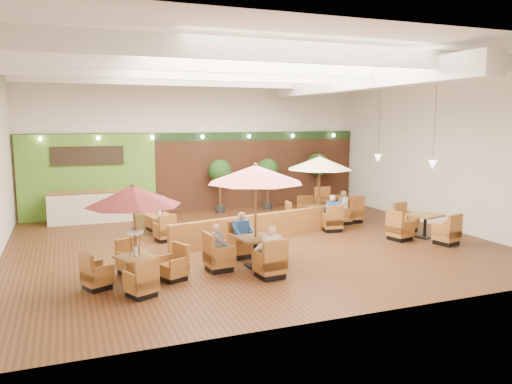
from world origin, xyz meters
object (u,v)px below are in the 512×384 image
table_3 (160,220)px  diner_1 (243,230)px  diner_3 (332,209)px  diner_2 (219,242)px  table_2 (320,178)px  table_5 (338,207)px  service_counter (91,207)px  table_1 (253,193)px  booth_divider (256,227)px  table_4 (418,227)px  topiary_0 (220,173)px  table_0 (134,216)px  topiary_1 (268,172)px  topiary_2 (318,167)px  diner_4 (342,204)px  diner_0 (270,246)px

table_3 → diner_1: table_3 is taller
diner_3 → diner_2: bearing=-133.8°
table_2 → table_5: (1.43, 1.15, -1.33)m
service_counter → table_1: size_ratio=1.13×
service_counter → booth_divider: size_ratio=0.51×
table_2 → table_4: size_ratio=0.95×
table_5 → topiary_0: bearing=153.4°
diner_1 → table_3: bearing=-75.2°
service_counter → table_2: (7.48, -3.57, 1.14)m
table_5 → diner_2: bearing=-134.6°
service_counter → table_0: 7.80m
table_5 → diner_3: (-1.43, -2.07, 0.36)m
table_5 → diner_3: diner_3 is taller
table_0 → topiary_1: table_0 is taller
service_counter → topiary_2: size_ratio=1.31×
table_2 → table_5: size_ratio=0.91×
topiary_2 → diner_1: size_ratio=2.91×
table_4 → table_2: bearing=112.9°
table_0 → diner_4: table_0 is taller
topiary_1 → diner_0: 9.26m
topiary_0 → diner_1: 6.80m
table_4 → diner_1: (-5.90, -0.04, 0.39)m
topiary_1 → diner_4: (1.33, -3.77, -0.84)m
table_0 → diner_2: (2.07, 0.34, -0.87)m
table_1 → diner_2: (-0.91, 0.00, -1.19)m
table_1 → service_counter: bearing=109.9°
topiary_1 → diner_1: size_ratio=2.71×
table_3 → diner_3: bearing=-28.7°
topiary_1 → table_5: bearing=-54.9°
diner_2 → topiary_1: bearing=148.5°
table_1 → diner_2: 1.49m
table_4 → table_5: bearing=85.4°
diner_3 → booth_divider: bearing=-159.3°
topiary_0 → diner_0: topiary_0 is taller
booth_divider → table_2: (2.84, 1.18, 1.32)m
table_3 → diner_2: bearing=-94.7°
table_3 → table_5: bearing=-8.8°
diner_3 → diner_4: 1.30m
table_2 → topiary_2: (1.94, 3.77, -0.02)m
topiary_2 → diner_3: (-1.94, -4.69, -0.95)m
table_4 → topiary_1: bearing=97.1°
table_3 → table_4: 8.27m
topiary_0 → topiary_2: topiary_2 is taller
table_0 → topiary_2: bearing=18.0°
table_5 → table_2: bearing=-134.1°
table_1 → diner_4: table_1 is taller
table_0 → diner_1: table_0 is taller
table_1 → booth_divider: bearing=61.5°
table_4 → table_1: bearing=176.4°
diner_2 → service_counter: bearing=-161.4°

